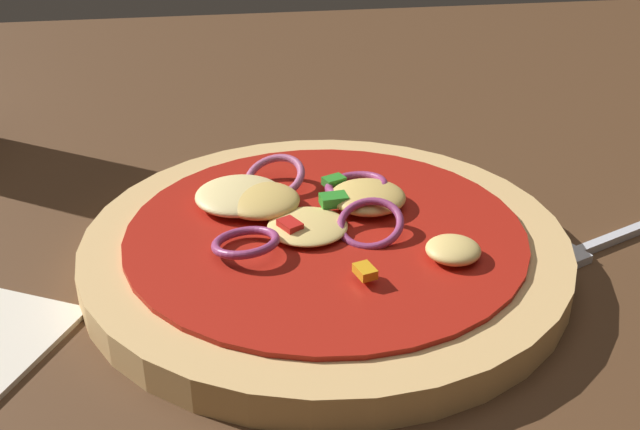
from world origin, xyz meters
TOP-DOWN VIEW (x-y plane):
  - dining_table at (0.00, 0.00)m, footprint 1.20×1.08m
  - pizza at (0.04, -0.04)m, footprint 0.27×0.27m
  - fork at (0.22, -0.04)m, footprint 0.17×0.08m

SIDE VIEW (x-z plane):
  - dining_table at x=0.00m, z-range 0.00..0.03m
  - fork at x=0.22m, z-range 0.03..0.03m
  - pizza at x=0.04m, z-range 0.02..0.06m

